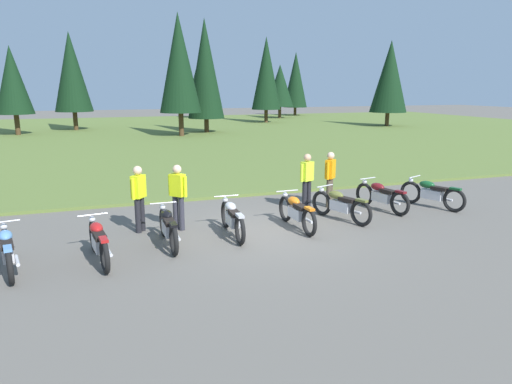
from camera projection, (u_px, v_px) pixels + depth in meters
The scene contains 15 objects.
ground_plane at pixel (264, 232), 11.61m from camera, with size 140.00×140.00×0.00m, color #605B54.
grass_moorland at pixel (148, 134), 35.36m from camera, with size 80.00×44.00×0.10m, color #5B7033.
forest_treeline at pixel (171, 75), 39.54m from camera, with size 43.99×23.90×8.70m.
motorcycle_sky_blue at pixel (7, 250), 9.04m from camera, with size 0.71×2.08×0.88m.
motorcycle_red at pixel (99, 241), 9.55m from camera, with size 0.65×2.09×0.88m.
motorcycle_black at pixel (168, 227), 10.55m from camera, with size 0.62×2.10×0.88m.
motorcycle_silver at pixel (232, 218), 11.25m from camera, with size 0.62×2.10×0.88m.
motorcycle_orange at pixel (297, 212), 11.84m from camera, with size 0.62×2.10×0.88m.
motorcycle_olive at pixel (340, 205), 12.55m from camera, with size 0.89×2.01×0.88m.
motorcycle_maroon at pixel (381, 196), 13.58m from camera, with size 0.72×2.08×0.88m.
motorcycle_british_green at pixel (432, 193), 13.91m from camera, with size 0.96×1.98×0.88m.
rider_in_hivis_vest at pixel (330, 176), 13.89m from camera, with size 0.42×0.41×1.67m.
rider_checking_bike at pixel (307, 178), 13.52m from camera, with size 0.51×0.35×1.67m.
rider_with_back_turned at pixel (139, 195), 11.44m from camera, with size 0.40×0.45×1.67m.
rider_near_row_end at pixel (178, 193), 11.60m from camera, with size 0.41×0.42×1.67m.
Camera 1 is at (-3.83, -10.43, 3.53)m, focal length 32.54 mm.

